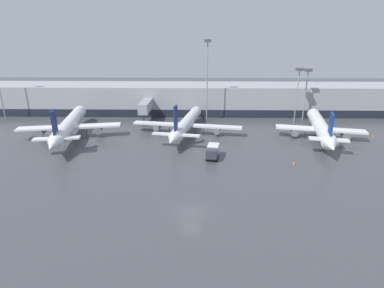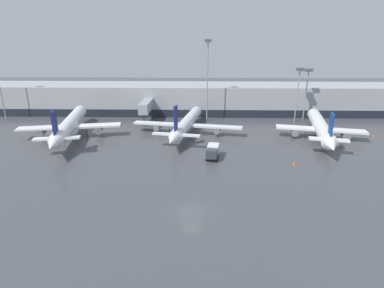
{
  "view_description": "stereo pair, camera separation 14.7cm",
  "coord_description": "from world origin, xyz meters",
  "px_view_note": "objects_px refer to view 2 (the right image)",
  "views": [
    {
      "loc": [
        0.83,
        -35.71,
        22.26
      ],
      "look_at": [
        -0.33,
        20.2,
        3.0
      ],
      "focal_mm": 28.0,
      "sensor_mm": 36.0,
      "label": 1
    },
    {
      "loc": [
        0.98,
        -35.71,
        22.26
      ],
      "look_at": [
        -0.33,
        20.2,
        3.0
      ],
      "focal_mm": 28.0,
      "sensor_mm": 36.0,
      "label": 2
    }
  ],
  "objects_px": {
    "parked_jet_0": "(70,125)",
    "parked_jet_2": "(187,123)",
    "parked_jet_1": "(321,127)",
    "traffic_cone_1": "(374,136)",
    "apron_light_mast_3": "(299,79)",
    "apron_light_mast_4": "(208,60)",
    "service_truck_0": "(213,151)",
    "traffic_cone_0": "(294,163)",
    "apron_light_mast_5": "(308,79)"
  },
  "relations": [
    {
      "from": "service_truck_0",
      "to": "apron_light_mast_4",
      "type": "height_order",
      "value": "apron_light_mast_4"
    },
    {
      "from": "service_truck_0",
      "to": "apron_light_mast_3",
      "type": "bearing_deg",
      "value": 148.8
    },
    {
      "from": "traffic_cone_0",
      "to": "traffic_cone_1",
      "type": "distance_m",
      "value": 30.34
    },
    {
      "from": "parked_jet_0",
      "to": "parked_jet_1",
      "type": "relative_size",
      "value": 1.07
    },
    {
      "from": "parked_jet_1",
      "to": "apron_light_mast_4",
      "type": "relative_size",
      "value": 1.48
    },
    {
      "from": "parked_jet_2",
      "to": "parked_jet_0",
      "type": "bearing_deg",
      "value": 107.71
    },
    {
      "from": "parked_jet_0",
      "to": "apron_light_mast_4",
      "type": "height_order",
      "value": "apron_light_mast_4"
    },
    {
      "from": "traffic_cone_1",
      "to": "traffic_cone_0",
      "type": "bearing_deg",
      "value": -144.24
    },
    {
      "from": "parked_jet_1",
      "to": "traffic_cone_1",
      "type": "height_order",
      "value": "parked_jet_1"
    },
    {
      "from": "parked_jet_1",
      "to": "service_truck_0",
      "type": "height_order",
      "value": "parked_jet_1"
    },
    {
      "from": "traffic_cone_1",
      "to": "apron_light_mast_3",
      "type": "height_order",
      "value": "apron_light_mast_3"
    },
    {
      "from": "parked_jet_1",
      "to": "apron_light_mast_3",
      "type": "bearing_deg",
      "value": 17.89
    },
    {
      "from": "apron_light_mast_4",
      "to": "traffic_cone_1",
      "type": "bearing_deg",
      "value": -19.21
    },
    {
      "from": "parked_jet_0",
      "to": "parked_jet_2",
      "type": "bearing_deg",
      "value": -93.35
    },
    {
      "from": "apron_light_mast_5",
      "to": "apron_light_mast_3",
      "type": "bearing_deg",
      "value": -144.0
    },
    {
      "from": "apron_light_mast_5",
      "to": "parked_jet_1",
      "type": "bearing_deg",
      "value": -95.92
    },
    {
      "from": "traffic_cone_1",
      "to": "apron_light_mast_4",
      "type": "bearing_deg",
      "value": 160.79
    },
    {
      "from": "apron_light_mast_3",
      "to": "apron_light_mast_4",
      "type": "xyz_separation_m",
      "value": [
        -25.36,
        0.2,
        5.06
      ]
    },
    {
      "from": "traffic_cone_0",
      "to": "parked_jet_0",
      "type": "bearing_deg",
      "value": 162.48
    },
    {
      "from": "apron_light_mast_3",
      "to": "apron_light_mast_5",
      "type": "relative_size",
      "value": 1.03
    },
    {
      "from": "parked_jet_0",
      "to": "apron_light_mast_3",
      "type": "height_order",
      "value": "apron_light_mast_3"
    },
    {
      "from": "parked_jet_2",
      "to": "traffic_cone_1",
      "type": "height_order",
      "value": "parked_jet_2"
    },
    {
      "from": "parked_jet_0",
      "to": "parked_jet_1",
      "type": "height_order",
      "value": "parked_jet_0"
    },
    {
      "from": "parked_jet_1",
      "to": "traffic_cone_0",
      "type": "distance_m",
      "value": 19.64
    },
    {
      "from": "parked_jet_2",
      "to": "apron_light_mast_4",
      "type": "xyz_separation_m",
      "value": [
        5.33,
        12.47,
        14.64
      ]
    },
    {
      "from": "parked_jet_2",
      "to": "apron_light_mast_3",
      "type": "relative_size",
      "value": 2.14
    },
    {
      "from": "parked_jet_1",
      "to": "parked_jet_2",
      "type": "distance_m",
      "value": 32.2
    },
    {
      "from": "parked_jet_2",
      "to": "apron_light_mast_5",
      "type": "xyz_separation_m",
      "value": [
        33.88,
        14.59,
        9.29
      ]
    },
    {
      "from": "parked_jet_1",
      "to": "parked_jet_2",
      "type": "height_order",
      "value": "parked_jet_2"
    },
    {
      "from": "traffic_cone_1",
      "to": "apron_light_mast_4",
      "type": "relative_size",
      "value": 0.03
    },
    {
      "from": "apron_light_mast_3",
      "to": "apron_light_mast_4",
      "type": "height_order",
      "value": "apron_light_mast_4"
    },
    {
      "from": "apron_light_mast_4",
      "to": "traffic_cone_0",
      "type": "bearing_deg",
      "value": -63.45
    },
    {
      "from": "traffic_cone_0",
      "to": "apron_light_mast_4",
      "type": "relative_size",
      "value": 0.03
    },
    {
      "from": "parked_jet_2",
      "to": "traffic_cone_1",
      "type": "distance_m",
      "value": 45.96
    },
    {
      "from": "parked_jet_2",
      "to": "traffic_cone_0",
      "type": "bearing_deg",
      "value": -122.44
    },
    {
      "from": "traffic_cone_1",
      "to": "apron_light_mast_3",
      "type": "xyz_separation_m",
      "value": [
        -15.17,
        13.92,
        12.05
      ]
    },
    {
      "from": "parked_jet_2",
      "to": "service_truck_0",
      "type": "distance_m",
      "value": 17.57
    },
    {
      "from": "parked_jet_0",
      "to": "apron_light_mast_5",
      "type": "distance_m",
      "value": 65.15
    },
    {
      "from": "parked_jet_2",
      "to": "service_truck_0",
      "type": "height_order",
      "value": "parked_jet_2"
    },
    {
      "from": "parked_jet_1",
      "to": "parked_jet_0",
      "type": "bearing_deg",
      "value": 103.52
    },
    {
      "from": "service_truck_0",
      "to": "traffic_cone_1",
      "type": "bearing_deg",
      "value": 119.99
    },
    {
      "from": "traffic_cone_1",
      "to": "parked_jet_1",
      "type": "bearing_deg",
      "value": -173.74
    },
    {
      "from": "traffic_cone_0",
      "to": "apron_light_mast_3",
      "type": "relative_size",
      "value": 0.04
    },
    {
      "from": "parked_jet_0",
      "to": "traffic_cone_1",
      "type": "height_order",
      "value": "parked_jet_0"
    },
    {
      "from": "traffic_cone_0",
      "to": "apron_light_mast_5",
      "type": "xyz_separation_m",
      "value": [
        12.63,
        33.96,
        11.75
      ]
    },
    {
      "from": "parked_jet_0",
      "to": "apron_light_mast_3",
      "type": "xyz_separation_m",
      "value": [
        58.68,
        16.1,
        9.08
      ]
    },
    {
      "from": "parked_jet_2",
      "to": "apron_light_mast_4",
      "type": "distance_m",
      "value": 19.96
    },
    {
      "from": "parked_jet_0",
      "to": "service_truck_0",
      "type": "xyz_separation_m",
      "value": [
        33.82,
        -12.7,
        -1.72
      ]
    },
    {
      "from": "traffic_cone_1",
      "to": "apron_light_mast_3",
      "type": "relative_size",
      "value": 0.04
    },
    {
      "from": "traffic_cone_0",
      "to": "parked_jet_1",
      "type": "bearing_deg",
      "value": 56.34
    }
  ]
}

